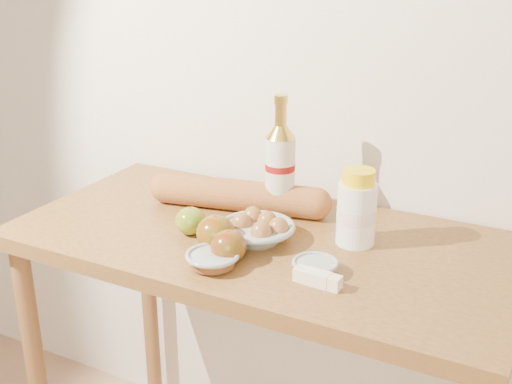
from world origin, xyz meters
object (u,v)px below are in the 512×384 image
cream_bottle (357,210)px  baguette (238,195)px  bourbon_bottle (280,167)px  egg_bowl (258,230)px  table (262,280)px

cream_bottle → baguette: bearing=-163.3°
bourbon_bottle → baguette: size_ratio=0.62×
cream_bottle → baguette: cream_bottle is taller
egg_bowl → baguette: bearing=132.8°
egg_bowl → baguette: baguette is taller
table → baguette: bearing=138.6°
table → bourbon_bottle: bourbon_bottle is taller
cream_bottle → bourbon_bottle: bearing=-173.0°
bourbon_bottle → cream_bottle: size_ratio=1.73×
egg_bowl → baguette: (-0.13, 0.14, 0.01)m
egg_bowl → baguette: size_ratio=0.47×
table → bourbon_bottle: bearing=97.5°
cream_bottle → egg_bowl: size_ratio=0.77×
table → egg_bowl: egg_bowl is taller
bourbon_bottle → cream_bottle: (0.23, -0.07, -0.04)m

